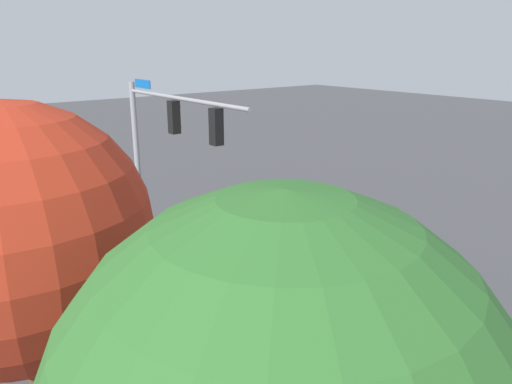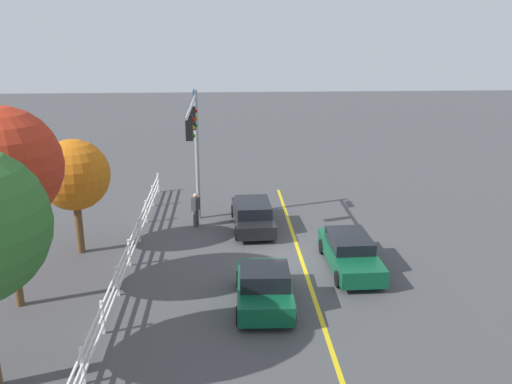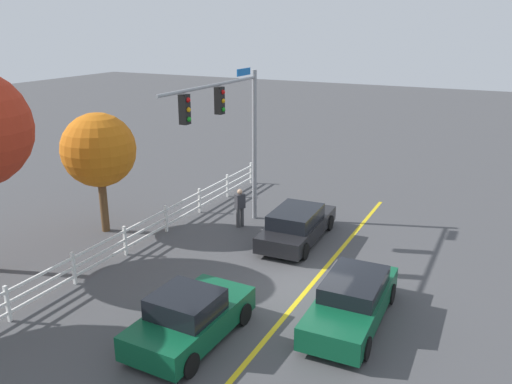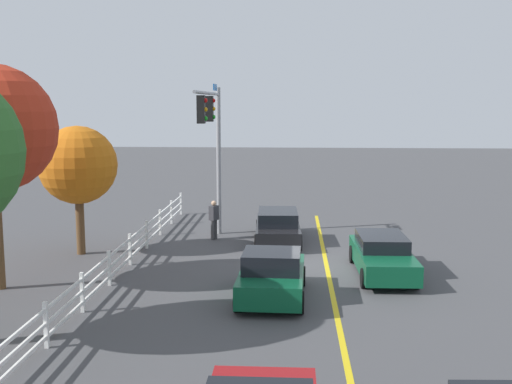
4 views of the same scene
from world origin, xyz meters
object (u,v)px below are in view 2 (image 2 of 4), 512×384
(car_4, at_px, (253,215))
(tree_0, at_px, (74,175))
(car_1, at_px, (350,252))
(car_2, at_px, (264,287))
(pedestrian, at_px, (196,208))
(tree_2, at_px, (1,166))

(car_4, distance_m, tree_0, 8.50)
(car_1, xyz_separation_m, car_2, (-2.91, 3.68, 0.02))
(car_4, bearing_deg, pedestrian, 80.89)
(car_1, distance_m, pedestrian, 8.28)
(car_1, relative_size, pedestrian, 2.80)
(car_4, xyz_separation_m, tree_0, (-2.58, 7.60, 2.79))
(tree_2, bearing_deg, car_4, -49.79)
(tree_0, height_order, tree_2, tree_2)
(pedestrian, height_order, tree_2, tree_2)
(pedestrian, bearing_deg, car_4, -156.96)
(car_2, distance_m, tree_2, 9.66)
(pedestrian, relative_size, tree_2, 0.24)
(car_1, bearing_deg, tree_2, -80.05)
(car_2, distance_m, pedestrian, 8.55)
(car_1, relative_size, car_4, 0.99)
(pedestrian, height_order, tree_0, tree_0)
(car_4, height_order, tree_0, tree_0)
(car_4, relative_size, tree_0, 0.96)
(car_2, bearing_deg, car_1, -49.85)
(car_4, height_order, tree_2, tree_2)
(car_2, relative_size, tree_2, 0.57)
(car_2, xyz_separation_m, tree_2, (0.49, 8.61, 4.36))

